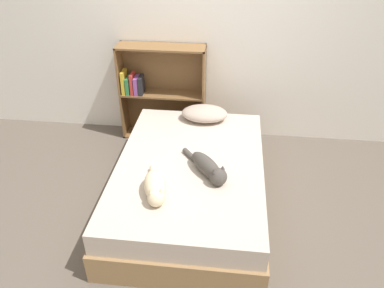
{
  "coord_description": "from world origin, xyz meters",
  "views": [
    {
      "loc": [
        0.31,
        -2.57,
        2.36
      ],
      "look_at": [
        0.0,
        0.14,
        0.56
      ],
      "focal_mm": 35.0,
      "sensor_mm": 36.0,
      "label": 1
    }
  ],
  "objects_px": {
    "cat_light": "(155,187)",
    "cat_dark": "(209,168)",
    "pillow": "(205,113)",
    "bed": "(190,184)",
    "bookshelf": "(160,91)"
  },
  "relations": [
    {
      "from": "cat_light",
      "to": "bookshelf",
      "type": "height_order",
      "value": "bookshelf"
    },
    {
      "from": "pillow",
      "to": "cat_dark",
      "type": "xyz_separation_m",
      "value": [
        0.11,
        -0.91,
        0.0
      ]
    },
    {
      "from": "cat_light",
      "to": "bookshelf",
      "type": "relative_size",
      "value": 0.46
    },
    {
      "from": "pillow",
      "to": "cat_dark",
      "type": "height_order",
      "value": "cat_dark"
    },
    {
      "from": "bed",
      "to": "pillow",
      "type": "height_order",
      "value": "pillow"
    },
    {
      "from": "pillow",
      "to": "bookshelf",
      "type": "bearing_deg",
      "value": 141.72
    },
    {
      "from": "cat_light",
      "to": "cat_dark",
      "type": "xyz_separation_m",
      "value": [
        0.39,
        0.29,
        -0.0
      ]
    },
    {
      "from": "cat_dark",
      "to": "bookshelf",
      "type": "relative_size",
      "value": 0.46
    },
    {
      "from": "cat_dark",
      "to": "bookshelf",
      "type": "height_order",
      "value": "bookshelf"
    },
    {
      "from": "bed",
      "to": "pillow",
      "type": "xyz_separation_m",
      "value": [
        0.06,
        0.76,
        0.3
      ]
    },
    {
      "from": "bed",
      "to": "bookshelf",
      "type": "xyz_separation_m",
      "value": [
        -0.48,
        1.18,
        0.33
      ]
    },
    {
      "from": "cat_dark",
      "to": "cat_light",
      "type": "bearing_deg",
      "value": -91.53
    },
    {
      "from": "pillow",
      "to": "bed",
      "type": "bearing_deg",
      "value": -94.36
    },
    {
      "from": "cat_dark",
      "to": "bookshelf",
      "type": "bearing_deg",
      "value": 168.05
    },
    {
      "from": "pillow",
      "to": "cat_dark",
      "type": "bearing_deg",
      "value": -82.84
    }
  ]
}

